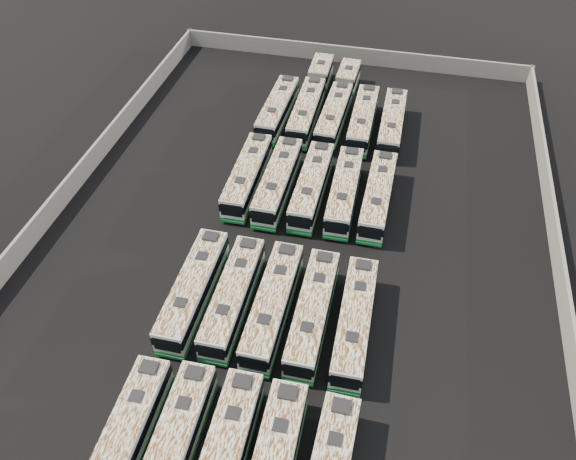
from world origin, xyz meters
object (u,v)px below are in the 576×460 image
at_px(bus_midfront_far_left, 194,290).
at_px(bus_back_center, 339,103).
at_px(bus_back_far_left, 278,109).
at_px(bus_midfront_left, 233,296).
at_px(bus_midback_right, 344,191).
at_px(bus_midfront_center, 273,305).
at_px(bus_midback_left, 278,181).
at_px(bus_midback_far_left, 247,176).
at_px(bus_midfront_right, 313,312).
at_px(bus_back_right, 363,120).
at_px(bus_front_left, 173,448).
at_px(bus_front_far_left, 125,440).
at_px(bus_midback_center, 312,186).
at_px(bus_back_far_right, 392,124).
at_px(bus_midfront_far_right, 355,321).
at_px(bus_midback_far_right, 378,196).
at_px(bus_back_left, 311,98).

height_order(bus_midfront_far_left, bus_back_center, bus_midfront_far_left).
relative_size(bus_back_far_left, bus_back_center, 0.65).
distance_m(bus_midfront_left, bus_midback_right, 15.89).
distance_m(bus_midfront_center, bus_midback_left, 14.94).
relative_size(bus_midback_far_left, bus_midback_right, 1.01).
distance_m(bus_midfront_right, bus_back_far_left, 28.68).
relative_size(bus_midfront_center, bus_back_right, 1.02).
distance_m(bus_front_left, bus_midfront_right, 13.85).
height_order(bus_front_far_left, bus_midback_center, bus_midback_center).
bearing_deg(bus_back_right, bus_midback_right, -90.75).
bearing_deg(bus_midfront_far_left, bus_midback_center, 65.75).
bearing_deg(bus_front_far_left, bus_midfront_right, 51.54).
bearing_deg(bus_midfront_center, bus_midback_right, 77.83).
bearing_deg(bus_midfront_far_left, bus_midback_left, 77.20).
xyz_separation_m(bus_front_left, bus_midfront_center, (3.21, 12.31, 0.03)).
height_order(bus_midfront_center, bus_midfront_right, bus_midfront_center).
bearing_deg(bus_midback_center, bus_midfront_far_left, -113.68).
distance_m(bus_midfront_right, bus_back_far_right, 27.31).
relative_size(bus_midback_center, bus_back_far_right, 1.02).
xyz_separation_m(bus_midfront_center, bus_midfront_right, (3.11, 0.01, -0.03)).
bearing_deg(bus_midfront_left, bus_midback_left, 89.55).
bearing_deg(bus_midback_far_left, bus_midfront_center, -67.93).
height_order(bus_midback_far_left, bus_back_far_right, bus_midback_far_left).
bearing_deg(bus_midfront_far_right, bus_back_right, 95.34).
distance_m(bus_midfront_right, bus_midback_far_right, 15.06).
xyz_separation_m(bus_back_far_left, bus_back_right, (9.60, 0.07, -0.00)).
xyz_separation_m(bus_midfront_far_left, bus_back_left, (3.26, 30.19, -0.00)).
bearing_deg(bus_midfront_left, bus_midfront_center, -2.78).
bearing_deg(bus_midback_far_left, bus_back_right, 51.30).
distance_m(bus_midback_center, bus_back_right, 12.87).
height_order(bus_midfront_center, bus_midback_far_right, bus_midfront_center).
height_order(bus_midfront_right, bus_midback_far_left, bus_midback_far_left).
bearing_deg(bus_midfront_far_left, bus_midfront_far_right, -1.05).
bearing_deg(bus_midback_far_right, bus_midfront_right, -101.66).
bearing_deg(bus_midfront_left, bus_midfront_right, -1.58).
bearing_deg(bus_back_center, bus_midback_far_right, -66.34).
bearing_deg(bus_midfront_right, bus_midfront_far_right, -2.17).
bearing_deg(bus_midfront_far_right, bus_midback_center, 111.88).
height_order(bus_midfront_right, bus_back_center, bus_midfront_right).
height_order(bus_midfront_left, bus_back_far_left, bus_back_far_left).
height_order(bus_midback_right, bus_back_left, bus_back_left).
height_order(bus_back_left, bus_back_right, bus_back_left).
height_order(bus_midfront_far_left, bus_midback_center, bus_midfront_far_left).
height_order(bus_midfront_left, bus_midfront_far_right, bus_midfront_far_right).
xyz_separation_m(bus_front_far_left, bus_midback_center, (6.38, 27.18, 0.03)).
xyz_separation_m(bus_midback_left, bus_midback_center, (3.28, 0.10, -0.03)).
bearing_deg(bus_back_right, bus_midback_left, -117.72).
xyz_separation_m(bus_midfront_right, bus_midback_far_right, (3.21, 14.71, -0.01)).
height_order(bus_midfront_left, bus_midback_far_right, bus_midfront_left).
height_order(bus_front_left, bus_back_right, bus_front_left).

